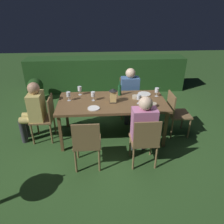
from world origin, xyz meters
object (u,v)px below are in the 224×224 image
Objects in this scene: person_in_pink at (143,125)px; bowl_olives at (136,97)px; chair_head_near at (46,116)px; person_in_mustard at (34,109)px; plate_a at (94,108)px; plate_b at (144,94)px; wine_glass_d at (139,97)px; lantern_centerpiece at (113,95)px; wine_glass_a at (80,89)px; chair_side_left_b at (145,140)px; wine_glass_c at (93,94)px; bowl_bread at (153,105)px; green_bottle_on_table at (120,90)px; wine_glass_b at (157,90)px; chair_side_left_a at (87,142)px; wine_glass_e at (68,95)px; potted_plant_by_hedge at (36,88)px; person_in_blue at (130,92)px; chair_head_far at (176,112)px; chair_side_right_b at (129,95)px; dining_table at (112,104)px.

person_in_pink is 8.36× the size of bowl_olives.
chair_head_near is 0.25m from person_in_mustard.
plate_a is 0.88m from bowl_olives.
plate_b is (0.99, 0.56, 0.00)m from plate_a.
lantern_centerpiece is at bearing 168.55° from wine_glass_d.
lantern_centerpiece is 0.73m from wine_glass_a.
wine_glass_c is (-0.79, 0.93, 0.39)m from chair_side_left_b.
plate_b is 0.54m from bowl_bread.
lantern_centerpiece reaches higher than wine_glass_c.
green_bottle_on_table reaches higher than wine_glass_b.
chair_side_left_a is at bearing -48.04° from chair_head_near.
wine_glass_e is 1.25m from bowl_olives.
chair_head_near is 1.97m from bowl_bread.
potted_plant_by_hedge is at bearing 142.16° from green_bottle_on_table.
wine_glass_a reaches higher than bowl_bread.
person_in_pink is 6.80× the size of wine_glass_e.
person_in_pink and person_in_mustard have the same top height.
plate_b is 1.90× the size of bowl_bread.
green_bottle_on_table is at bearing 126.43° from wine_glass_d.
chair_side_left_b is 5.15× the size of wine_glass_d.
chair_head_near is at bearing 172.04° from bowl_bread.
person_in_blue is 1.32× the size of chair_head_near.
chair_head_far is 6.33× the size of bowl_olives.
chair_side_left_b is at bearing -37.89° from wine_glass_e.
chair_head_far reaches higher than potted_plant_by_hedge.
person_in_mustard is 6.80× the size of wine_glass_d.
chair_side_right_b is at bearing 120.80° from wine_glass_b.
plate_b is at bearing -71.03° from chair_side_right_b.
wine_glass_a is 0.70m from plate_a.
person_in_pink reaches higher than dining_table.
potted_plant_by_hedge is (-1.55, 1.82, -0.54)m from wine_glass_c.
green_bottle_on_table is 0.71m from wine_glass_b.
wine_glass_b is at bearing 155.72° from chair_head_far.
chair_side_left_a is at bearing -133.73° from plate_b.
wine_glass_e is at bearing 170.19° from wine_glass_d.
person_in_pink is at bearing -44.42° from wine_glass_a.
chair_head_far and chair_side_left_a have the same top height.
dining_table is 2.27× the size of chair_head_far.
chair_head_near is 1.99m from potted_plant_by_hedge.
lantern_centerpiece is (1.25, -0.05, 0.42)m from chair_head_near.
chair_head_far is 5.15× the size of wine_glass_d.
chair_side_left_a is at bearing 180.00° from chair_side_left_b.
bowl_bread is at bearing 58.88° from person_in_pink.
lantern_centerpiece is 1.57× the size of wine_glass_d.
chair_side_left_a is 3.00× the size of green_bottle_on_table.
wine_glass_c reaches higher than potted_plant_by_hedge.
plate_a reaches higher than dining_table.
person_in_pink reaches higher than bowl_olives.
wine_glass_b reaches higher than chair_side_left_a.
wine_glass_d is at bearing -143.32° from wine_glass_b.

